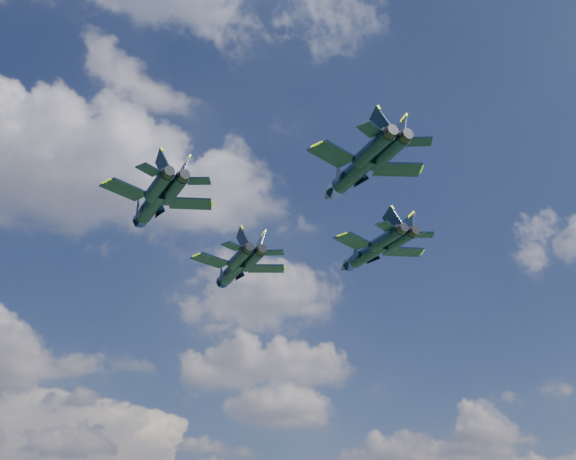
# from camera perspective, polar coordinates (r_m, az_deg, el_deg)

# --- Properties ---
(jet_lead) EXTENTS (13.85, 18.40, 4.33)m
(jet_lead) POSITION_cam_1_polar(r_m,az_deg,el_deg) (105.71, -4.41, -3.23)
(jet_lead) COLOR black
(jet_left) EXTENTS (13.10, 17.76, 4.18)m
(jet_left) POSITION_cam_1_polar(r_m,az_deg,el_deg) (88.38, -10.77, 1.92)
(jet_left) COLOR black
(jet_right) EXTENTS (13.36, 18.17, 4.28)m
(jet_right) POSITION_cam_1_polar(r_m,az_deg,el_deg) (100.85, 6.27, -1.83)
(jet_right) COLOR black
(jet_slot) EXTENTS (13.60, 18.21, 4.29)m
(jet_slot) POSITION_cam_1_polar(r_m,az_deg,el_deg) (81.94, 5.15, 4.52)
(jet_slot) COLOR black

